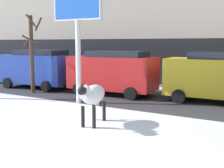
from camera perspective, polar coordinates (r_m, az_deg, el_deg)
name	(u,v)px	position (r m, az deg, el deg)	size (l,w,h in m)	color
ground_plane	(35,133)	(9.52, -14.58, -9.09)	(120.00, 120.00, 0.00)	white
road_strip	(137,97)	(15.18, 4.84, -2.50)	(60.00, 5.60, 0.01)	#333338
cow_holstein	(93,95)	(9.97, -3.73, -2.17)	(0.90, 1.94, 1.54)	silver
billboard	(77,7)	(13.64, -6.68, 14.48)	(2.52, 0.24, 5.56)	silver
car_blue_van	(37,68)	(18.59, -14.20, 3.05)	(4.71, 2.33, 2.32)	#233D9E
car_red_van	(113,71)	(15.66, 0.12, 2.42)	(4.71, 2.33, 2.32)	red
car_yellow_van	(218,76)	(14.36, 19.67, 1.46)	(4.71, 2.33, 2.32)	gold
bare_tree_right_lot	(32,51)	(16.84, -15.17, 6.11)	(1.00, 1.20, 4.27)	#4C3828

